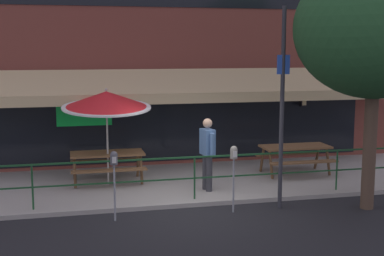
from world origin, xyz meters
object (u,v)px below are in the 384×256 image
(pedestrian_walking, at_px, (207,150))
(parking_meter_far, at_px, (234,159))
(picnic_table_left, at_px, (107,159))
(picnic_table_centre, at_px, (295,152))
(patio_umbrella_left, at_px, (106,100))
(street_sign_pole, at_px, (282,107))
(street_tree_curbside, at_px, (382,19))
(parking_meter_near, at_px, (114,165))

(pedestrian_walking, height_order, parking_meter_far, pedestrian_walking)
(picnic_table_left, bearing_deg, picnic_table_centre, -2.38)
(picnic_table_centre, relative_size, patio_umbrella_left, 0.75)
(picnic_table_centre, distance_m, street_sign_pole, 3.22)
(parking_meter_far, bearing_deg, street_tree_curbside, -8.55)
(street_tree_curbside, bearing_deg, picnic_table_centre, 99.23)
(picnic_table_left, relative_size, street_tree_curbside, 0.31)
(parking_meter_near, xyz_separation_m, street_sign_pole, (3.54, 0.07, 1.05))
(patio_umbrella_left, bearing_deg, street_tree_curbside, -29.11)
(picnic_table_left, xyz_separation_m, picnic_table_centre, (4.92, -0.20, 0.00))
(picnic_table_centre, height_order, street_tree_curbside, street_tree_curbside)
(parking_meter_far, distance_m, street_sign_pole, 1.50)
(pedestrian_walking, relative_size, parking_meter_far, 1.20)
(street_sign_pole, bearing_deg, picnic_table_left, 142.50)
(parking_meter_near, bearing_deg, street_sign_pole, 1.17)
(picnic_table_left, height_order, pedestrian_walking, pedestrian_walking)
(patio_umbrella_left, relative_size, parking_meter_far, 1.69)
(picnic_table_centre, relative_size, parking_meter_far, 1.27)
(pedestrian_walking, relative_size, parking_meter_near, 1.20)
(parking_meter_near, xyz_separation_m, street_tree_curbside, (5.47, -0.44, 2.86))
(picnic_table_centre, height_order, pedestrian_walking, pedestrian_walking)
(street_tree_curbside, bearing_deg, patio_umbrella_left, 150.89)
(pedestrian_walking, bearing_deg, parking_meter_far, -83.05)
(street_sign_pole, bearing_deg, picnic_table_centre, 59.76)
(picnic_table_left, distance_m, parking_meter_far, 3.68)
(pedestrian_walking, height_order, street_sign_pole, street_sign_pole)
(picnic_table_left, height_order, street_tree_curbside, street_tree_curbside)
(pedestrian_walking, relative_size, street_tree_curbside, 0.30)
(picnic_table_left, relative_size, parking_meter_far, 1.27)
(parking_meter_near, xyz_separation_m, parking_meter_far, (2.48, 0.01, 0.00))
(picnic_table_left, relative_size, picnic_table_centre, 1.00)
(street_sign_pole, bearing_deg, street_tree_curbside, -14.96)
(picnic_table_centre, bearing_deg, street_sign_pole, -120.24)
(picnic_table_left, distance_m, picnic_table_centre, 4.93)
(picnic_table_centre, bearing_deg, parking_meter_near, -152.98)
(patio_umbrella_left, xyz_separation_m, street_sign_pole, (3.48, -2.50, 0.02))
(patio_umbrella_left, distance_m, parking_meter_near, 2.77)
(picnic_table_centre, distance_m, parking_meter_near, 5.61)
(picnic_table_centre, xyz_separation_m, patio_umbrella_left, (-4.92, 0.03, 1.47))
(parking_meter_far, relative_size, street_sign_pole, 0.33)
(street_sign_pole, bearing_deg, parking_meter_far, -176.57)
(street_sign_pole, distance_m, street_tree_curbside, 2.69)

